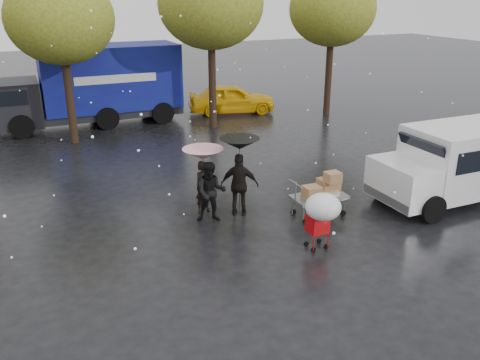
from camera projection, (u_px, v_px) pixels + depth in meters
name	position (u px, v px, depth m)	size (l,w,h in m)	color
ground	(262.00, 226.00, 13.36)	(90.00, 90.00, 0.00)	black
person_pink	(204.00, 187.00, 13.94)	(0.54, 0.36, 1.49)	black
person_middle	(211.00, 192.00, 13.40)	(0.80, 0.63, 1.65)	black
person_black	(240.00, 185.00, 13.75)	(1.03, 0.43, 1.75)	black
umbrella_pink	(203.00, 154.00, 13.60)	(1.11, 1.11, 1.85)	#4C4C4C
umbrella_black	(240.00, 144.00, 13.34)	(1.07, 1.07, 2.19)	#4C4C4C
vendor_cart	(322.00, 190.00, 13.77)	(1.52, 0.80, 1.27)	slate
shopping_cart	(322.00, 210.00, 11.76)	(0.84, 0.84, 1.46)	#BE0A0E
white_van	(460.00, 162.00, 14.70)	(4.91, 2.18, 2.20)	white
blue_truck	(93.00, 86.00, 22.68)	(8.30, 2.60, 3.50)	navy
box_ground_near	(316.00, 193.00, 14.92)	(0.51, 0.41, 0.46)	#8F5D3E
box_ground_far	(311.00, 199.00, 14.66)	(0.40, 0.31, 0.31)	#8F5D3E
yellow_taxi	(232.00, 99.00, 25.13)	(1.70, 4.24, 1.44)	#F2B70C
tree_row	(140.00, 11.00, 19.93)	(21.60, 4.40, 7.12)	black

